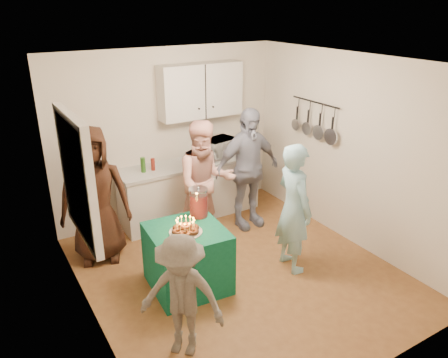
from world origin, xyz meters
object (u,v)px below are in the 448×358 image
man_birthday (294,208)px  woman_back_left (94,195)px  counter (190,191)px  party_table (187,258)px  punch_jar (199,203)px  woman_back_right (247,169)px  child_near_left (182,297)px  microwave (219,148)px  woman_back_center (205,183)px

man_birthday → woman_back_left: (-2.03, 1.48, 0.08)m
counter → party_table: (-0.87, -1.63, -0.05)m
punch_jar → woman_back_left: bearing=137.0°
punch_jar → woman_back_right: (1.18, 0.70, -0.02)m
punch_jar → woman_back_right: size_ratio=0.19×
woman_back_left → child_near_left: bearing=-67.0°
woman_back_right → party_table: bearing=-147.1°
child_near_left → microwave: bearing=97.9°
punch_jar → man_birthday: size_ratio=0.20×
microwave → woman_back_center: (-0.68, -0.78, -0.18)m
party_table → child_near_left: size_ratio=0.67×
party_table → woman_back_left: (-0.71, 1.17, 0.53)m
woman_back_center → microwave: bearing=62.0°
party_table → woman_back_left: woman_back_left is taller
man_birthday → microwave: bearing=3.0°
woman_back_right → man_birthday: bearing=-96.3°
party_table → child_near_left: child_near_left is taller
counter → man_birthday: bearing=-77.0°
counter → woman_back_left: 1.72m
microwave → man_birthday: size_ratio=0.31×
woman_back_left → woman_back_center: woman_back_left is taller
punch_jar → woman_back_left: (-1.00, 0.93, -0.02)m
punch_jar → party_table: bearing=-140.8°
microwave → child_near_left: child_near_left is taller
party_table → microwave: bearing=49.2°
punch_jar → woman_back_center: woman_back_center is taller
woman_back_right → child_near_left: 2.74m
punch_jar → counter: bearing=67.2°
woman_back_left → child_near_left: size_ratio=1.42×
microwave → woman_back_right: (0.07, -0.70, -0.14)m
counter → woman_back_center: (-0.15, -0.78, 0.45)m
party_table → woman_back_right: size_ratio=0.47×
man_birthday → woman_back_left: 2.51m
microwave → party_table: size_ratio=0.61×
party_table → punch_jar: 0.67m
party_table → woman_back_right: woman_back_right is taller
counter → woman_back_center: bearing=-101.0°
woman_back_center → woman_back_right: woman_back_right is taller
microwave → man_birthday: bearing=-107.2°
woman_back_center → woman_back_right: 0.75m
microwave → child_near_left: (-1.92, -2.55, -0.42)m
woman_back_right → child_near_left: woman_back_right is taller
counter → woman_back_center: 0.91m
microwave → woman_back_left: bearing=177.4°
woman_back_center → child_near_left: 2.18m
party_table → man_birthday: (1.32, -0.31, 0.45)m
woman_back_right → woman_back_left: bearing=174.3°
party_table → woman_back_center: (0.72, 0.85, 0.50)m
counter → punch_jar: size_ratio=6.47×
woman_back_left → woman_back_right: woman_back_right is taller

